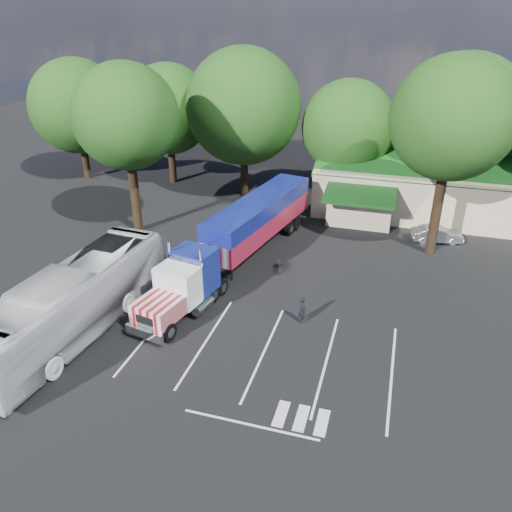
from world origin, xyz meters
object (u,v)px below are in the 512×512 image
(bicycle, at_px, (280,265))
(silver_sedan, at_px, (437,234))
(tour_bus, at_px, (74,302))
(semi_truck, at_px, (242,232))
(woman, at_px, (302,310))

(bicycle, relative_size, silver_sedan, 0.44)
(tour_bus, xyz_separation_m, silver_sedan, (19.00, 17.65, -1.28))
(tour_bus, bearing_deg, semi_truck, 63.75)
(silver_sedan, bearing_deg, tour_bus, 121.01)
(woman, relative_size, tour_bus, 0.12)
(semi_truck, xyz_separation_m, bicycle, (2.76, -0.43, -1.86))
(semi_truck, xyz_separation_m, tour_bus, (-6.04, -10.29, -0.39))
(semi_truck, height_order, tour_bus, semi_truck)
(woman, bearing_deg, bicycle, -2.06)
(silver_sedan, bearing_deg, woman, 138.73)
(bicycle, distance_m, silver_sedan, 12.84)
(semi_truck, relative_size, woman, 11.83)
(silver_sedan, bearing_deg, bicycle, 115.51)
(semi_truck, relative_size, silver_sedan, 5.22)
(semi_truck, xyz_separation_m, silver_sedan, (12.96, 7.36, -1.67))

